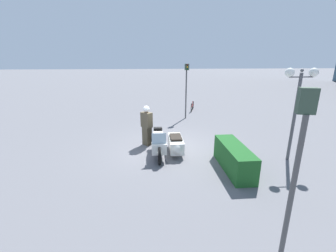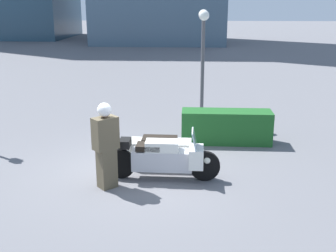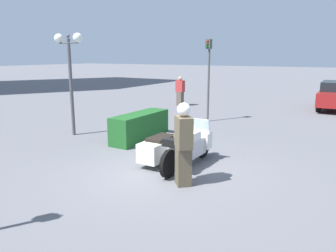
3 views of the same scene
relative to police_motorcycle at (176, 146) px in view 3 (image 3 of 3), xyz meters
The scene contains 7 objects.
ground_plane 0.96m from the police_motorcycle, behind, with size 160.00×160.00×0.00m, color slate.
police_motorcycle is the anchor object (origin of this frame).
officer_rider 1.57m from the police_motorcycle, 143.90° to the right, with size 0.59×0.57×1.88m.
hedge_bush_curbside 2.79m from the police_motorcycle, 55.46° to the left, with size 2.52×0.75×0.93m, color #1E5623.
twin_lamp_post 5.42m from the police_motorcycle, 79.14° to the left, with size 0.33×1.25×3.62m.
traffic_light_near 6.23m from the police_motorcycle, 15.91° to the left, with size 0.22×0.29×3.53m.
pedestrian_bystander 10.36m from the police_motorcycle, 28.06° to the left, with size 0.35×0.51×1.68m.
Camera 3 is at (-6.54, -4.07, 2.88)m, focal length 35.00 mm.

